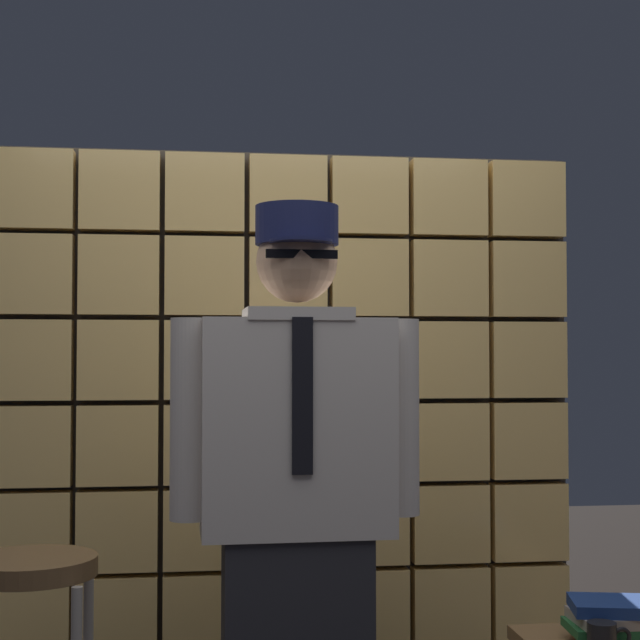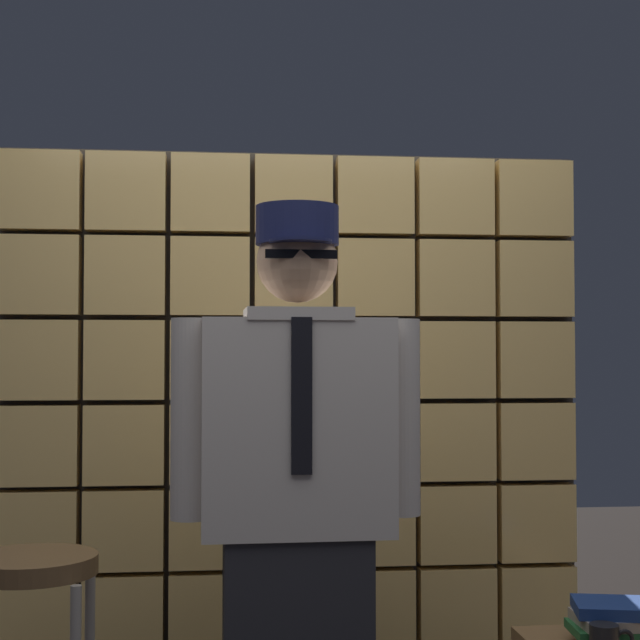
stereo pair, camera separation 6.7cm
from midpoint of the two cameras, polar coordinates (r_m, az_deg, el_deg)
The scene contains 5 objects.
glass_block_wall at distance 3.49m, azimuth -2.51°, elevation -7.25°, with size 2.10×0.10×2.10m.
standing_person at distance 2.73m, azimuth -2.10°, elevation -11.07°, with size 0.70×0.30×1.76m.
bar_stool at distance 2.74m, azimuth -17.45°, elevation -17.57°, with size 0.34×0.34×0.82m.
book_stack at distance 3.03m, azimuth 16.22°, elevation -16.65°, with size 0.27×0.22×0.12m.
coffee_mug at distance 2.90m, azimuth 15.72°, elevation -17.72°, with size 0.13×0.08×0.09m.
Camera 1 is at (-0.32, -2.28, 1.34)m, focal length 54.15 mm.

